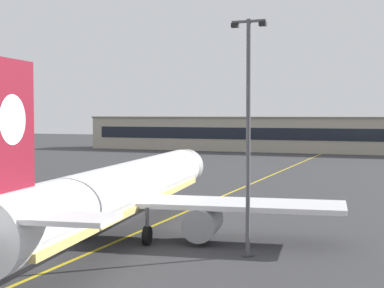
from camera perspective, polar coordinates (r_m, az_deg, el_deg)
ground_plane at (r=37.07m, az=-13.96°, el=-11.31°), size 400.00×400.00×0.00m
taxiway_centreline at (r=63.39m, az=2.23°, el=-5.31°), size 4.95×179.95×0.01m
airliner_foreground at (r=43.74m, az=-6.87°, el=-4.58°), size 32.36×41.40×11.65m
apron_lamp_post at (r=37.67m, az=5.41°, el=1.00°), size 2.24×0.90×14.97m
safety_cone_by_nose_gear at (r=58.18m, az=1.26°, el=-5.79°), size 0.44×0.44×0.55m
terminal_building at (r=142.70m, az=15.91°, el=0.83°), size 136.51×12.40×8.42m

